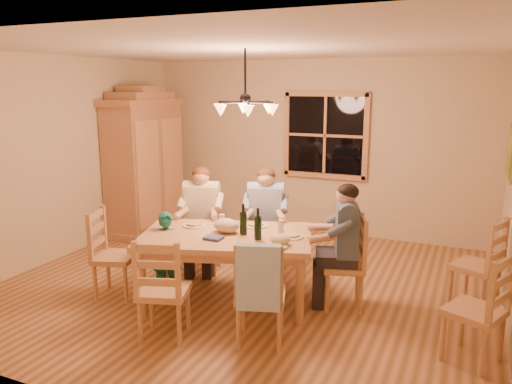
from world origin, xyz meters
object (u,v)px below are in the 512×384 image
at_px(chair_far_left, 203,248).
at_px(wine_bottle_b, 258,224).
at_px(dining_table, 226,243).
at_px(chair_near_left, 165,306).
at_px(adult_plaid_man, 266,208).
at_px(chair_end_right, 343,279).
at_px(chair_far_right, 266,250).
at_px(child, 167,254).
at_px(adult_slate_man, 345,230).
at_px(armoire, 145,166).
at_px(chair_near_right, 261,311).
at_px(chair_end_left, 116,270).
at_px(chandelier, 245,107).
at_px(wine_bottle_a, 243,219).
at_px(adult_woman, 202,207).
at_px(chair_spare_back, 475,280).
at_px(chair_spare_front, 473,328).

xyz_separation_m(chair_far_left, wine_bottle_b, (1.07, -0.70, 0.62)).
height_order(dining_table, chair_near_left, chair_near_left).
relative_size(dining_table, adult_plaid_man, 2.34).
bearing_deg(chair_end_right, chair_far_right, 46.64).
height_order(chair_far_right, chair_near_left, same).
bearing_deg(adult_plaid_man, child, 36.49).
bearing_deg(adult_slate_man, armoire, 49.63).
relative_size(chair_near_right, chair_end_left, 1.00).
relative_size(chandelier, chair_near_right, 0.78).
height_order(chair_near_left, adult_plaid_man, adult_plaid_man).
distance_m(chair_far_right, adult_slate_man, 1.35).
distance_m(chair_near_right, adult_plaid_man, 1.78).
bearing_deg(chair_far_left, armoire, -52.83).
bearing_deg(adult_slate_man, wine_bottle_a, 89.11).
distance_m(chair_end_left, adult_slate_man, 2.55).
height_order(chair_near_right, wine_bottle_b, wine_bottle_b).
height_order(chair_near_left, wine_bottle_a, wine_bottle_a).
distance_m(armoire, child, 2.70).
bearing_deg(dining_table, chair_far_left, 135.90).
xyz_separation_m(adult_woman, adult_plaid_man, (0.76, 0.25, 0.00)).
bearing_deg(chair_spare_back, chair_near_right, 154.93).
bearing_deg(chair_spare_front, child, 111.32).
relative_size(chair_near_left, chair_end_left, 1.00).
xyz_separation_m(armoire, wine_bottle_b, (2.79, -1.89, -0.13)).
distance_m(adult_slate_man, wine_bottle_a, 1.07).
distance_m(armoire, chair_near_right, 4.07).
bearing_deg(armoire, dining_table, -37.74).
xyz_separation_m(child, chair_spare_front, (3.14, -0.11, -0.18)).
bearing_deg(adult_slate_man, child, 87.49).
bearing_deg(wine_bottle_b, chair_spare_back, 24.54).
distance_m(chair_near_left, chair_near_right, 0.90).
height_order(chair_near_right, chair_end_left, same).
distance_m(dining_table, adult_woman, 0.98).
bearing_deg(dining_table, armoire, 142.26).
bearing_deg(armoire, chair_near_left, -51.39).
xyz_separation_m(chair_far_right, chair_spare_back, (2.39, 0.01, 0.00)).
distance_m(chair_far_left, chair_near_left, 1.70).
bearing_deg(child, wine_bottle_a, -9.46).
bearing_deg(adult_plaid_man, chair_end_left, 27.98).
bearing_deg(chair_end_right, chandelier, 68.23).
bearing_deg(chair_end_right, adult_woman, 63.43).
xyz_separation_m(chair_far_right, chair_end_right, (1.12, -0.53, 0.00)).
distance_m(chair_near_right, chair_spare_back, 2.38).
height_order(chair_end_right, chair_spare_front, same).
distance_m(chair_end_right, adult_plaid_man, 1.35).
xyz_separation_m(armoire, chair_spare_front, (4.87, -2.10, -0.75)).
bearing_deg(chair_end_left, chair_spare_front, 74.32).
xyz_separation_m(chair_far_left, chair_end_right, (1.87, -0.28, 0.00)).
distance_m(chair_end_left, wine_bottle_a, 1.56).
xyz_separation_m(dining_table, chair_spare_front, (2.46, -0.24, -0.36)).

